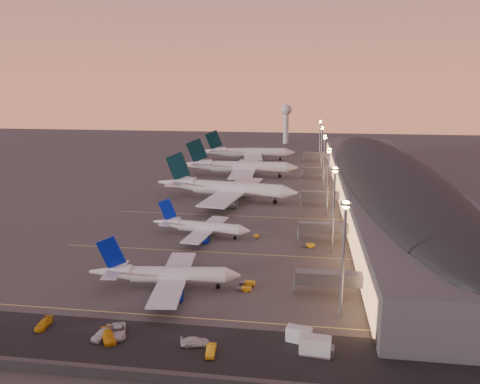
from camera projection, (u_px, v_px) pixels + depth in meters
name	position (u px, v px, depth m)	size (l,w,h in m)	color
ground	(213.00, 246.00, 144.33)	(700.00, 700.00, 0.00)	#484542
airliner_narrow_south	(165.00, 275.00, 114.34)	(37.38, 33.58, 13.34)	silver
airliner_narrow_north	(201.00, 227.00, 153.55)	(33.82, 30.47, 12.08)	silver
airliner_wide_near	(226.00, 188.00, 200.70)	(63.04, 58.07, 20.20)	silver
airliner_wide_mid	(238.00, 167.00, 251.37)	(64.58, 58.76, 20.68)	silver
airliner_wide_far	(247.00, 153.00, 304.85)	(62.46, 57.37, 19.99)	silver
terminal_building	(385.00, 178.00, 203.66)	(56.35, 255.00, 17.46)	#4A4A4F
light_masts	(326.00, 160.00, 198.05)	(2.20, 217.20, 25.90)	gray
radar_tower	(286.00, 117.00, 388.69)	(9.00, 9.00, 32.50)	silver
service_lane	(156.00, 344.00, 90.33)	(260.00, 16.00, 0.01)	black
lane_markings	(233.00, 212.00, 182.90)	(90.00, 180.36, 0.00)	#D8C659
fence	(133.00, 377.00, 78.54)	(124.00, 0.12, 2.00)	#2D2D30
baggage_tug_a	(245.00, 289.00, 113.28)	(3.50, 1.59, 1.04)	#EAA713
baggage_tug_b	(248.00, 283.00, 116.36)	(3.76, 1.78, 1.10)	#EAA713
baggage_tug_c	(309.00, 246.00, 143.48)	(3.82, 1.76, 1.13)	#EAA713
catering_truck_a	(300.00, 335.00, 90.66)	(5.69, 3.37, 3.00)	silver
catering_truck_b	(317.00, 346.00, 86.36)	(6.53, 3.09, 3.55)	silver
baggage_tug_d	(256.00, 237.00, 151.59)	(1.92, 3.67, 1.04)	#EAA713
service_van_a	(103.00, 334.00, 92.37)	(2.20, 5.41, 1.57)	silver
service_van_b	(108.00, 336.00, 91.40)	(2.36, 5.81, 1.69)	#EAA713
service_van_c	(118.00, 331.00, 93.23)	(2.95, 6.40, 1.78)	silver
service_van_d	(211.00, 350.00, 86.71)	(1.61, 4.61, 1.52)	#EAA713
service_van_e	(195.00, 342.00, 89.59)	(2.25, 5.53, 1.60)	silver
service_van_f	(44.00, 324.00, 96.36)	(2.04, 5.02, 1.46)	#EAA713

